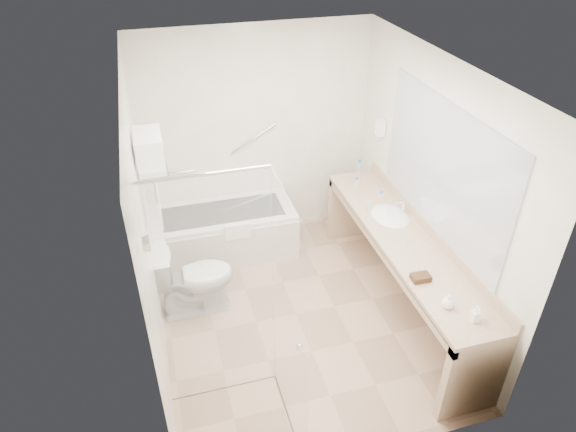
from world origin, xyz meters
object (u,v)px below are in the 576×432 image
object	(u,v)px
toilet	(194,278)
water_bottle_left	(381,199)
bathtub	(224,232)
vanity_counter	(402,256)
amenity_basket	(421,277)

from	to	relation	value
toilet	water_bottle_left	xyz separation A→B (m)	(1.99, 0.09, 0.54)
bathtub	water_bottle_left	xyz separation A→B (m)	(1.54, -0.78, 0.65)
vanity_counter	water_bottle_left	world-z (taller)	water_bottle_left
bathtub	vanity_counter	xyz separation A→B (m)	(1.52, -1.39, 0.36)
water_bottle_left	vanity_counter	bearing A→B (deg)	-91.58
bathtub	toilet	world-z (taller)	toilet
bathtub	amenity_basket	xyz separation A→B (m)	(1.37, -1.97, 0.60)
vanity_counter	water_bottle_left	size ratio (longest dim) A/B	16.16
bathtub	water_bottle_left	bearing A→B (deg)	-26.93
toilet	amenity_basket	world-z (taller)	amenity_basket
vanity_counter	toilet	size ratio (longest dim) A/B	3.40
vanity_counter	bathtub	bearing A→B (deg)	137.65
amenity_basket	water_bottle_left	size ratio (longest dim) A/B	0.95
bathtub	vanity_counter	size ratio (longest dim) A/B	0.59
bathtub	vanity_counter	world-z (taller)	vanity_counter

